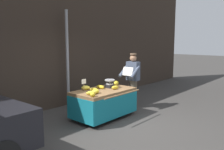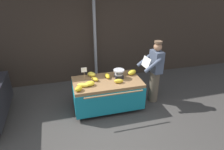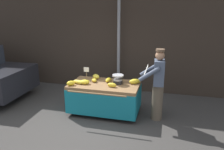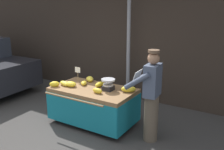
% 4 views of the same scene
% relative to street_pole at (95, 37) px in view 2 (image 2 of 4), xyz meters
% --- Properties ---
extents(ground_plane, '(60.00, 60.00, 0.00)m').
position_rel_street_pole_xyz_m(ground_plane, '(-0.29, -2.58, -1.51)').
color(ground_plane, '#383533').
extents(back_wall, '(16.00, 0.24, 4.32)m').
position_rel_street_pole_xyz_m(back_wall, '(-0.29, 0.40, 0.65)').
color(back_wall, '#332821').
rests_on(back_wall, ground).
extents(street_pole, '(0.09, 0.09, 3.02)m').
position_rel_street_pole_xyz_m(street_pole, '(0.00, 0.00, 0.00)').
color(street_pole, gray).
rests_on(street_pole, ground).
extents(banana_cart, '(1.74, 1.18, 0.78)m').
position_rel_street_pole_xyz_m(banana_cart, '(-0.00, -1.53, -0.95)').
color(banana_cart, olive).
rests_on(banana_cart, ground).
extents(weighing_scale, '(0.28, 0.28, 0.23)m').
position_rel_street_pole_xyz_m(weighing_scale, '(0.32, -1.46, -0.61)').
color(weighing_scale, black).
rests_on(weighing_scale, banana_cart).
extents(price_sign, '(0.14, 0.01, 0.34)m').
position_rel_street_pole_xyz_m(price_sign, '(-0.55, -1.34, -0.48)').
color(price_sign, '#997A51').
rests_on(price_sign, banana_cart).
extents(banana_bunch_0, '(0.31, 0.20, 0.10)m').
position_rel_street_pole_xyz_m(banana_bunch_0, '(-0.63, -1.70, -0.68)').
color(banana_bunch_0, yellow).
rests_on(banana_bunch_0, banana_cart).
extents(banana_bunch_1, '(0.32, 0.27, 0.13)m').
position_rel_street_pole_xyz_m(banana_bunch_1, '(0.73, -1.35, -0.67)').
color(banana_bunch_1, yellow).
rests_on(banana_bunch_1, banana_cart).
extents(banana_bunch_2, '(0.13, 0.28, 0.10)m').
position_rel_street_pole_xyz_m(banana_bunch_2, '(0.05, -1.35, -0.68)').
color(banana_bunch_2, gold).
rests_on(banana_bunch_2, banana_cart).
extents(banana_bunch_3, '(0.27, 0.27, 0.12)m').
position_rel_street_pole_xyz_m(banana_bunch_3, '(-0.34, -1.18, -0.67)').
color(banana_bunch_3, yellow).
rests_on(banana_bunch_3, banana_cart).
extents(banana_bunch_4, '(0.24, 0.15, 0.11)m').
position_rel_street_pole_xyz_m(banana_bunch_4, '(0.24, -1.72, -0.68)').
color(banana_bunch_4, gold).
rests_on(banana_bunch_4, banana_cart).
extents(banana_bunch_5, '(0.27, 0.21, 0.11)m').
position_rel_street_pole_xyz_m(banana_bunch_5, '(-0.47, -1.68, -0.67)').
color(banana_bunch_5, yellow).
rests_on(banana_bunch_5, banana_cart).
extents(banana_bunch_6, '(0.24, 0.24, 0.12)m').
position_rel_street_pole_xyz_m(banana_bunch_6, '(-0.76, -1.86, -0.67)').
color(banana_bunch_6, gold).
rests_on(banana_bunch_6, banana_cart).
extents(banana_bunch_7, '(0.22, 0.24, 0.09)m').
position_rel_street_pole_xyz_m(banana_bunch_7, '(-0.30, -1.45, -0.68)').
color(banana_bunch_7, gold).
rests_on(banana_bunch_7, banana_cart).
extents(vendor_person, '(0.60, 0.54, 1.71)m').
position_rel_street_pole_xyz_m(vendor_person, '(1.29, -1.55, -0.64)').
color(vendor_person, brown).
rests_on(vendor_person, ground).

